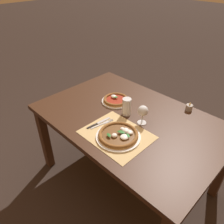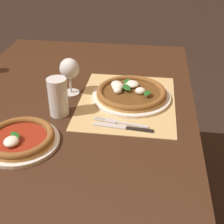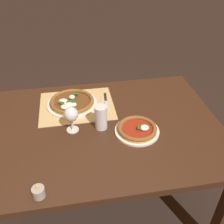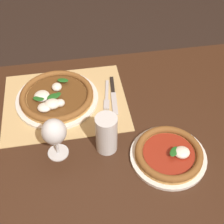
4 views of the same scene
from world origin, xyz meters
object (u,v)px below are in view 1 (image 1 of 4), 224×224
fork (102,124)px  knife (99,123)px  pizza_far (116,100)px  wine_glass (143,112)px  votive_candle (189,108)px  pizza_near (119,135)px  pint_glass (127,107)px

fork → knife: (-0.03, -0.01, 0.00)m
pizza_far → wine_glass: bearing=-12.4°
wine_glass → votive_candle: bearing=68.5°
wine_glass → knife: (-0.23, -0.24, -0.10)m
pizza_near → pint_glass: (-0.16, 0.25, 0.05)m
pizza_far → knife: bearing=-68.1°
fork → knife: knife is taller
knife → votive_candle: votive_candle is taller
pizza_far → knife: 0.35m
pizza_far → knife: (0.13, -0.32, -0.01)m
wine_glass → fork: 0.32m
pizza_far → votive_candle: (0.52, 0.34, 0.00)m
pizza_far → votive_candle: size_ratio=3.50×
knife → wine_glass: bearing=46.5°
pizza_near → pint_glass: 0.30m
votive_candle → pizza_far: bearing=-146.8°
pizza_near → pizza_far: bearing=136.7°
knife → pint_glass: bearing=75.0°
wine_glass → knife: 0.35m
wine_glass → fork: size_ratio=0.78×
pizza_far → votive_candle: votive_candle is taller
pint_glass → votive_candle: (0.33, 0.42, -0.05)m
pizza_near → votive_candle: 0.69m
pizza_near → wine_glass: size_ratio=2.06×
wine_glass → fork: bearing=-131.0°
knife → votive_candle: size_ratio=3.00×
knife → pizza_far: bearing=111.9°
wine_glass → fork: (-0.20, -0.23, -0.10)m
wine_glass → pint_glass: bearing=178.9°
wine_glass → votive_candle: size_ratio=2.15×
pint_glass → votive_candle: pint_glass is taller
pint_glass → knife: size_ratio=0.67×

